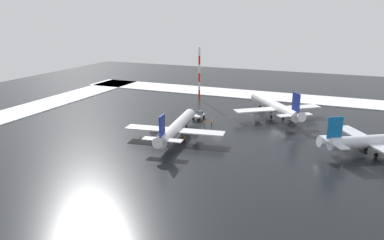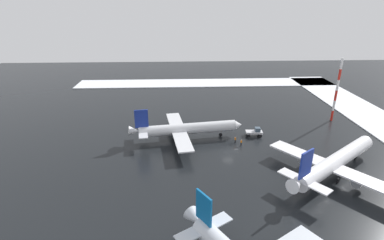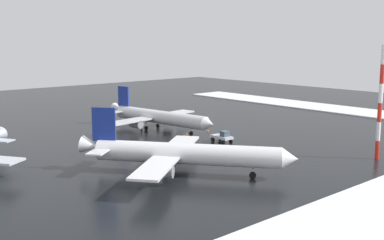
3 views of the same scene
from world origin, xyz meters
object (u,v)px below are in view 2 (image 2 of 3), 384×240
at_px(airplane_parked_portside, 335,162).
at_px(ground_crew_beside_wing, 241,142).
at_px(traffic_cone_mid_line, 194,127).
at_px(antenna_mast, 337,90).
at_px(ground_crew_by_nose_gear, 178,141).
at_px(traffic_cone_near_nose, 215,127).
at_px(traffic_cone_wingtip_side, 174,126).
at_px(airplane_parked_starboard, 185,129).
at_px(pushback_tug, 255,132).
at_px(ground_crew_near_tug, 235,139).

height_order(airplane_parked_portside, ground_crew_beside_wing, airplane_parked_portside).
bearing_deg(traffic_cone_mid_line, antenna_mast, -84.17).
xyz_separation_m(ground_crew_by_nose_gear, traffic_cone_near_nose, (10.40, -11.10, -0.70)).
bearing_deg(traffic_cone_wingtip_side, ground_crew_by_nose_gear, -173.46).
relative_size(ground_crew_by_nose_gear, antenna_mast, 0.09).
distance_m(traffic_cone_mid_line, traffic_cone_wingtip_side, 6.16).
xyz_separation_m(airplane_parked_starboard, airplane_parked_portside, (-19.60, -31.56, 0.26)).
height_order(pushback_tug, traffic_cone_wingtip_side, pushback_tug).
bearing_deg(antenna_mast, traffic_cone_mid_line, 95.83).
distance_m(airplane_parked_starboard, traffic_cone_near_nose, 11.95).
height_order(ground_crew_near_tug, traffic_cone_wingtip_side, ground_crew_near_tug).
distance_m(antenna_mast, traffic_cone_wingtip_side, 50.93).
distance_m(airplane_parked_starboard, ground_crew_beside_wing, 15.31).
bearing_deg(pushback_tug, ground_crew_near_tug, -142.91).
xyz_separation_m(airplane_parked_portside, traffic_cone_mid_line, (27.03, 28.96, -3.05)).
height_order(pushback_tug, traffic_cone_mid_line, pushback_tug).
bearing_deg(airplane_parked_starboard, traffic_cone_wingtip_side, 102.45).
height_order(airplane_parked_starboard, airplane_parked_portside, airplane_parked_portside).
bearing_deg(traffic_cone_near_nose, ground_crew_by_nose_gear, 133.14).
xyz_separation_m(airplane_parked_portside, antenna_mast, (31.52, -15.00, 6.50)).
bearing_deg(airplane_parked_portside, traffic_cone_wingtip_side, 103.72).
bearing_deg(ground_crew_by_nose_gear, traffic_cone_near_nose, -142.95).
xyz_separation_m(ground_crew_by_nose_gear, traffic_cone_wingtip_side, (12.12, 1.39, -0.70)).
distance_m(airplane_parked_portside, traffic_cone_near_nose, 35.09).
bearing_deg(antenna_mast, traffic_cone_wingtip_side, 93.43).
height_order(pushback_tug, traffic_cone_near_nose, pushback_tug).
height_order(airplane_parked_starboard, traffic_cone_wingtip_side, airplane_parked_starboard).
relative_size(airplane_parked_starboard, antenna_mast, 1.59).
height_order(airplane_parked_starboard, ground_crew_by_nose_gear, airplane_parked_starboard).
relative_size(traffic_cone_near_nose, traffic_cone_mid_line, 1.00).
distance_m(pushback_tug, traffic_cone_mid_line, 17.98).
bearing_deg(traffic_cone_near_nose, ground_crew_near_tug, -157.71).
bearing_deg(airplane_parked_portside, ground_crew_beside_wing, 101.55).
distance_m(airplane_parked_starboard, traffic_cone_wingtip_side, 9.94).
distance_m(ground_crew_near_tug, ground_crew_by_nose_gear, 15.19).
distance_m(ground_crew_near_tug, traffic_cone_mid_line, 14.74).
bearing_deg(pushback_tug, antenna_mast, 25.15).
xyz_separation_m(ground_crew_near_tug, antenna_mast, (14.71, -33.36, 8.85)).
bearing_deg(traffic_cone_wingtip_side, airplane_parked_portside, -129.23).
bearing_deg(pushback_tug, traffic_cone_near_nose, 154.31).
distance_m(ground_crew_beside_wing, traffic_cone_wingtip_side, 22.36).
xyz_separation_m(pushback_tug, ground_crew_beside_wing, (-5.87, 5.01, -0.31)).
distance_m(ground_crew_near_tug, traffic_cone_wingtip_side, 20.31).
bearing_deg(antenna_mast, airplane_parked_starboard, 104.36).
bearing_deg(ground_crew_near_tug, airplane_parked_portside, -163.34).
distance_m(traffic_cone_near_nose, traffic_cone_wingtip_side, 12.60).
bearing_deg(traffic_cone_mid_line, traffic_cone_wingtip_side, 75.97).
bearing_deg(pushback_tug, ground_crew_by_nose_gear, -164.28).
relative_size(ground_crew_near_tug, antenna_mast, 0.09).
height_order(ground_crew_by_nose_gear, traffic_cone_mid_line, ground_crew_by_nose_gear).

